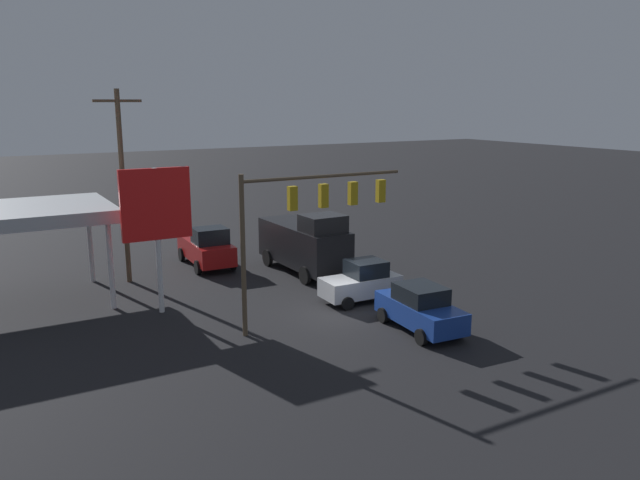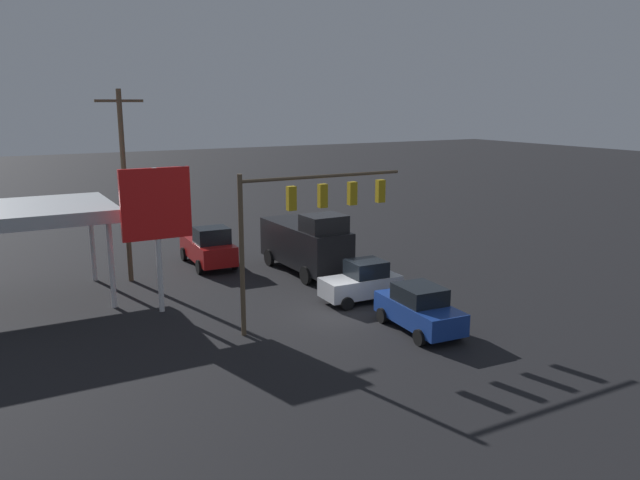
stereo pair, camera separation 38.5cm
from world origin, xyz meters
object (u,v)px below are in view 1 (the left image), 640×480
delivery_truck (305,243)px  sedan_far (420,308)px  traffic_signal_assembly (310,208)px  utility_pole (123,183)px  pickup_parked (207,247)px  hatchback_crossing (362,282)px  price_sign (156,209)px

delivery_truck → sedan_far: delivery_truck is taller
traffic_signal_assembly → utility_pole: bearing=-62.6°
traffic_signal_assembly → pickup_parked: (0.63, -11.34, -3.91)m
delivery_truck → sedan_far: bearing=-1.8°
pickup_parked → utility_pole: bearing=-75.5°
delivery_truck → hatchback_crossing: size_ratio=1.78×
hatchback_crossing → delivery_truck: bearing=-88.9°
price_sign → pickup_parked: 8.95m
pickup_parked → price_sign: bearing=-31.8°
sedan_far → delivery_truck: bearing=-176.8°
utility_pole → hatchback_crossing: size_ratio=2.60×
delivery_truck → pickup_parked: size_ratio=1.30×
utility_pole → delivery_truck: utility_pole is taller
utility_pole → price_sign: 5.78m
traffic_signal_assembly → hatchback_crossing: size_ratio=1.98×
utility_pole → delivery_truck: size_ratio=1.46×
traffic_signal_assembly → delivery_truck: size_ratio=1.11×
price_sign → traffic_signal_assembly: bearing=138.8°
hatchback_crossing → sedan_far: size_ratio=0.85×
sedan_far → pickup_parked: pickup_parked is taller
utility_pole → delivery_truck: (-9.00, 3.09, -3.60)m
price_sign → hatchback_crossing: price_sign is taller
delivery_truck → traffic_signal_assembly: bearing=-27.9°
hatchback_crossing → sedan_far: bearing=90.9°
utility_pole → price_sign: (-0.12, 5.75, -0.54)m
utility_pole → sedan_far: bearing=123.6°
sedan_far → pickup_parked: size_ratio=0.85×
price_sign → delivery_truck: bearing=-163.3°
traffic_signal_assembly → utility_pole: utility_pole is taller
traffic_signal_assembly → pickup_parked: bearing=-86.8°
hatchback_crossing → sedan_far: (0.06, 4.49, 0.00)m
price_sign → pickup_parked: size_ratio=1.24×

